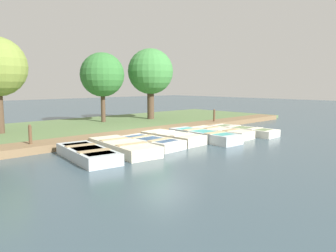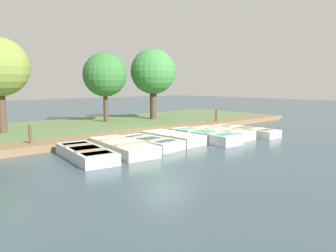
{
  "view_description": "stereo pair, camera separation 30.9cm",
  "coord_description": "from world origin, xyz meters",
  "views": [
    {
      "loc": [
        10.43,
        -9.58,
        2.38
      ],
      "look_at": [
        0.68,
        -0.37,
        0.65
      ],
      "focal_mm": 35.0,
      "sensor_mm": 36.0,
      "label": 1
    },
    {
      "loc": [
        10.64,
        -9.36,
        2.38
      ],
      "look_at": [
        0.68,
        -0.37,
        0.65
      ],
      "focal_mm": 35.0,
      "sensor_mm": 36.0,
      "label": 2
    }
  ],
  "objects": [
    {
      "name": "rowboat_4",
      "position": [
        1.52,
        0.92,
        0.21
      ],
      "size": [
        3.4,
        1.24,
        0.42
      ],
      "rotation": [
        0.0,
        0.0,
        -0.06
      ],
      "color": "#B2BCC1",
      "rests_on": "ground_plane"
    },
    {
      "name": "mooring_post_far",
      "position": [
        -1.18,
        4.99,
        0.49
      ],
      "size": [
        0.12,
        0.12,
        0.97
      ],
      "color": "brown",
      "rests_on": "ground_plane"
    },
    {
      "name": "rowboat_3",
      "position": [
        0.94,
        -0.35,
        0.2
      ],
      "size": [
        2.72,
        1.23,
        0.4
      ],
      "rotation": [
        0.0,
        0.0,
        0.03
      ],
      "color": "beige",
      "rests_on": "ground_plane"
    },
    {
      "name": "shore_bank",
      "position": [
        -5.0,
        0.0,
        0.09
      ],
      "size": [
        8.0,
        24.0,
        0.18
      ],
      "color": "#567042",
      "rests_on": "ground_plane"
    },
    {
      "name": "rowboat_2",
      "position": [
        1.07,
        -1.65,
        0.17
      ],
      "size": [
        2.67,
        1.33,
        0.35
      ],
      "rotation": [
        0.0,
        0.0,
        0.06
      ],
      "color": "silver",
      "rests_on": "ground_plane"
    },
    {
      "name": "dock_walkway",
      "position": [
        -1.17,
        0.0,
        0.14
      ],
      "size": [
        1.3,
        21.68,
        0.27
      ],
      "color": "brown",
      "rests_on": "ground_plane"
    },
    {
      "name": "ground_plane",
      "position": [
        0.0,
        0.0,
        0.0
      ],
      "size": [
        80.0,
        80.0,
        0.0
      ],
      "primitive_type": "plane",
      "color": "#384C56"
    },
    {
      "name": "park_tree_left",
      "position": [
        -6.01,
        0.74,
        2.89
      ],
      "size": [
        2.53,
        2.53,
        4.17
      ],
      "color": "#4C3828",
      "rests_on": "ground_plane"
    },
    {
      "name": "park_tree_center",
      "position": [
        -5.35,
        3.81,
        3.12
      ],
      "size": [
        2.83,
        2.83,
        4.57
      ],
      "color": "#4C3828",
      "rests_on": "ground_plane"
    },
    {
      "name": "rowboat_0",
      "position": [
        1.27,
        -4.45,
        0.19
      ],
      "size": [
        3.02,
        1.47,
        0.38
      ],
      "rotation": [
        0.0,
        0.0,
        -0.14
      ],
      "color": "#B2BCC1",
      "rests_on": "ground_plane"
    },
    {
      "name": "rowboat_6",
      "position": [
        1.66,
        3.64,
        0.17
      ],
      "size": [
        3.27,
        1.13,
        0.35
      ],
      "rotation": [
        0.0,
        0.0,
        0.02
      ],
      "color": "silver",
      "rests_on": "ground_plane"
    },
    {
      "name": "mooring_post_near",
      "position": [
        -1.18,
        -5.3,
        0.49
      ],
      "size": [
        0.12,
        0.12,
        0.97
      ],
      "color": "brown",
      "rests_on": "ground_plane"
    },
    {
      "name": "rowboat_1",
      "position": [
        1.18,
        -3.0,
        0.2
      ],
      "size": [
        3.29,
        1.56,
        0.39
      ],
      "rotation": [
        0.0,
        0.0,
        -0.11
      ],
      "color": "beige",
      "rests_on": "ground_plane"
    },
    {
      "name": "rowboat_5",
      "position": [
        1.4,
        2.27,
        0.19
      ],
      "size": [
        2.88,
        1.14,
        0.38
      ],
      "rotation": [
        0.0,
        0.0,
        0.03
      ],
      "color": "beige",
      "rests_on": "ground_plane"
    }
  ]
}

